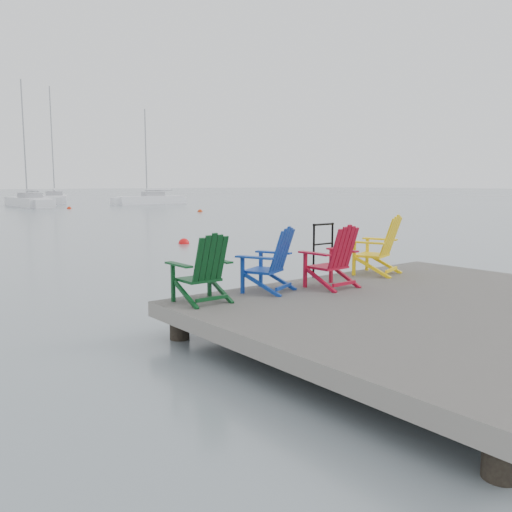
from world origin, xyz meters
TOP-DOWN VIEW (x-y plane):
  - ground at (0.00, 0.00)m, footprint 400.00×400.00m
  - dock at (0.00, 0.00)m, footprint 6.00×5.00m
  - handrail at (0.25, 2.45)m, footprint 0.48×0.04m
  - chair_green at (-2.45, 1.98)m, footprint 0.73×0.68m
  - chair_blue at (-1.29, 1.99)m, footprint 0.91×0.87m
  - chair_red at (-0.36, 1.62)m, footprint 0.77×0.71m
  - chair_yellow at (1.14, 1.98)m, footprint 0.96×0.91m
  - sailboat_near at (8.04, 46.47)m, footprint 2.21×8.23m
  - sailboat_mid at (12.84, 54.11)m, footprint 5.21×9.25m
  - sailboat_far at (19.19, 44.88)m, footprint 6.72×1.78m
  - buoy_a at (3.30, 12.07)m, footprint 0.38×0.38m
  - buoy_c at (15.07, 29.38)m, footprint 0.37×0.37m
  - buoy_d at (9.32, 40.00)m, footprint 0.37×0.37m

SIDE VIEW (x-z plane):
  - ground at x=0.00m, z-range 0.00..0.00m
  - buoy_a at x=3.30m, z-range -0.19..0.19m
  - buoy_c at x=15.07m, z-range -0.18..0.18m
  - buoy_d at x=9.32m, z-range -0.18..0.18m
  - dock at x=0.00m, z-range -0.35..1.05m
  - sailboat_mid at x=12.84m, z-range -5.81..6.52m
  - sailboat_near at x=8.04m, z-range -5.32..6.04m
  - sailboat_far at x=19.19m, z-range -4.39..5.10m
  - chair_green at x=-2.45m, z-range 0.50..1.41m
  - chair_blue at x=-1.29m, z-range 0.50..1.43m
  - chair_red at x=-0.36m, z-range 0.50..1.44m
  - chair_yellow at x=1.14m, z-range 0.50..1.51m
  - handrail at x=0.25m, z-range 0.59..1.49m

